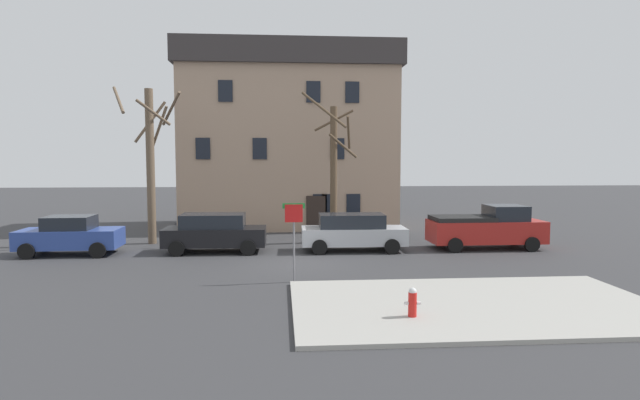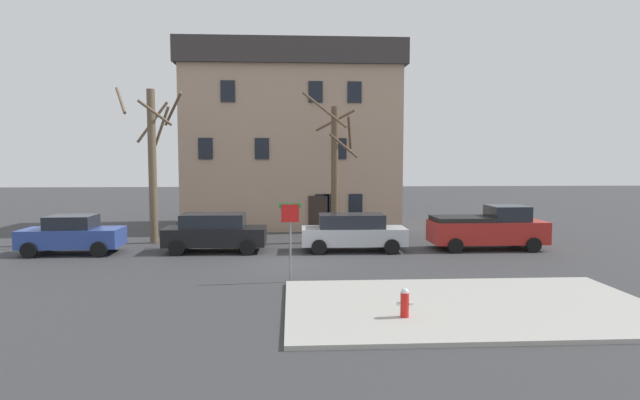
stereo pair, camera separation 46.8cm
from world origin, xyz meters
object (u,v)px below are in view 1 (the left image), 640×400
at_px(car_blue_sedan, 70,235).
at_px(car_black_wagon, 215,232).
at_px(car_silver_wagon, 353,232).
at_px(tree_bare_mid, 334,168).
at_px(pickup_truck_red, 487,228).
at_px(bicycle_leaning, 179,236).
at_px(street_sign_pole, 294,227).
at_px(fire_hydrant, 412,302).
at_px(building_main, 289,137).
at_px(tree_bare_near, 150,158).

relative_size(car_blue_sedan, car_black_wagon, 0.94).
bearing_deg(car_silver_wagon, car_blue_sedan, 179.95).
relative_size(tree_bare_mid, car_silver_wagon, 1.57).
bearing_deg(pickup_truck_red, bicycle_leaning, 169.24).
distance_m(pickup_truck_red, street_sign_pole, 11.01).
bearing_deg(bicycle_leaning, tree_bare_mid, -3.16).
bearing_deg(pickup_truck_red, car_silver_wagon, -178.64).
relative_size(tree_bare_mid, car_blue_sedan, 1.75).
relative_size(car_black_wagon, pickup_truck_red, 0.86).
bearing_deg(tree_bare_mid, fire_hydrant, -86.85).
distance_m(car_blue_sedan, street_sign_pole, 11.33).
relative_size(building_main, tree_bare_near, 1.71).
bearing_deg(car_black_wagon, street_sign_pole, -60.36).
bearing_deg(bicycle_leaning, fire_hydrant, -57.35).
relative_size(building_main, fire_hydrant, 17.55).
xyz_separation_m(car_blue_sedan, bicycle_leaning, (4.10, 2.94, -0.49)).
xyz_separation_m(building_main, street_sign_pole, (-0.11, -15.32, -3.71)).
xyz_separation_m(fire_hydrant, street_sign_pole, (-2.94, 4.47, 1.38)).
height_order(tree_bare_near, fire_hydrant, tree_bare_near).
bearing_deg(building_main, car_black_wagon, -110.69).
distance_m(car_silver_wagon, street_sign_pole, 6.57).
distance_m(tree_bare_near, fire_hydrant, 16.84).
distance_m(fire_hydrant, bicycle_leaning, 15.75).
relative_size(car_blue_sedan, bicycle_leaning, 2.56).
bearing_deg(building_main, car_silver_wagon, -73.86).
bearing_deg(bicycle_leaning, car_black_wagon, -52.50).
distance_m(tree_bare_near, car_black_wagon, 5.51).
distance_m(car_blue_sedan, car_black_wagon, 6.24).
distance_m(building_main, car_blue_sedan, 14.40).
height_order(tree_bare_mid, car_blue_sedan, tree_bare_mid).
xyz_separation_m(tree_bare_mid, pickup_truck_red, (6.96, -2.37, -2.77)).
bearing_deg(car_black_wagon, building_main, 69.31).
distance_m(street_sign_pole, bicycle_leaning, 10.51).
xyz_separation_m(car_blue_sedan, street_sign_pole, (9.65, -5.85, 1.04)).
bearing_deg(pickup_truck_red, tree_bare_near, 170.34).
relative_size(car_blue_sedan, pickup_truck_red, 0.81).
distance_m(tree_bare_mid, car_silver_wagon, 3.86).
height_order(car_blue_sedan, fire_hydrant, car_blue_sedan).
relative_size(building_main, car_silver_wagon, 2.80).
distance_m(car_silver_wagon, fire_hydrant, 10.31).
bearing_deg(car_black_wagon, car_blue_sedan, -178.61).
xyz_separation_m(tree_bare_near, fire_hydrant, (9.78, -13.19, -3.74)).
bearing_deg(car_black_wagon, car_silver_wagon, -1.50).
distance_m(building_main, bicycle_leaning, 10.10).
bearing_deg(bicycle_leaning, building_main, 49.06).
bearing_deg(building_main, street_sign_pole, -90.40).
height_order(car_silver_wagon, bicycle_leaning, car_silver_wagon).
relative_size(tree_bare_mid, bicycle_leaning, 4.49).
height_order(tree_bare_near, car_silver_wagon, tree_bare_near).
height_order(building_main, car_silver_wagon, building_main).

